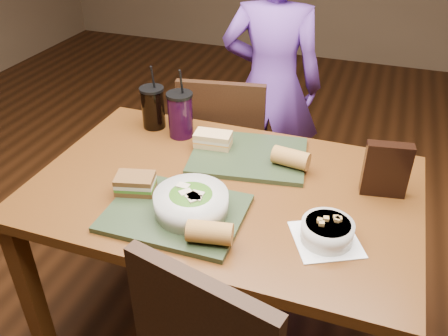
{
  "coord_description": "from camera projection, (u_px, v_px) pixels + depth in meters",
  "views": [
    {
      "loc": [
        0.45,
        -1.25,
        1.68
      ],
      "look_at": [
        0.0,
        0.0,
        0.82
      ],
      "focal_mm": 38.0,
      "sensor_mm": 36.0,
      "label": 1
    }
  ],
  "objects": [
    {
      "name": "tray_near",
      "position": [
        176.0,
        213.0,
        1.48
      ],
      "size": [
        0.42,
        0.33,
        0.02
      ],
      "primitive_type": "cube",
      "rotation": [
        0.0,
        0.0,
        0.01
      ],
      "color": "#24311C",
      "rests_on": "dining_table"
    },
    {
      "name": "chair_far",
      "position": [
        228.0,
        153.0,
        2.29
      ],
      "size": [
        0.45,
        0.45,
        0.9
      ],
      "color": "black",
      "rests_on": "ground"
    },
    {
      "name": "chip_bag",
      "position": [
        386.0,
        170.0,
        1.53
      ],
      "size": [
        0.15,
        0.07,
        0.19
      ],
      "primitive_type": "cube",
      "rotation": [
        0.0,
        0.0,
        0.16
      ],
      "color": "black",
      "rests_on": "dining_table"
    },
    {
      "name": "salad_bowl",
      "position": [
        191.0,
        201.0,
        1.45
      ],
      "size": [
        0.23,
        0.23,
        0.08
      ],
      "color": "silver",
      "rests_on": "tray_near"
    },
    {
      "name": "sandwich_near",
      "position": [
        135.0,
        183.0,
        1.55
      ],
      "size": [
        0.14,
        0.11,
        0.06
      ],
      "color": "#593819",
      "rests_on": "tray_near"
    },
    {
      "name": "soup_bowl",
      "position": [
        327.0,
        231.0,
        1.37
      ],
      "size": [
        0.25,
        0.25,
        0.07
      ],
      "color": "white",
      "rests_on": "dining_table"
    },
    {
      "name": "baguette_near",
      "position": [
        210.0,
        232.0,
        1.34
      ],
      "size": [
        0.14,
        0.09,
        0.07
      ],
      "primitive_type": "cylinder",
      "rotation": [
        0.0,
        1.57,
        0.18
      ],
      "color": "#AD7533",
      "rests_on": "tray_near"
    },
    {
      "name": "sandwich_far",
      "position": [
        213.0,
        139.0,
        1.8
      ],
      "size": [
        0.14,
        0.09,
        0.06
      ],
      "color": "tan",
      "rests_on": "tray_far"
    },
    {
      "name": "ground",
      "position": [
        224.0,
        329.0,
        2.03
      ],
      "size": [
        6.0,
        6.0,
        0.0
      ],
      "primitive_type": "plane",
      "color": "#381C0B",
      "rests_on": "ground"
    },
    {
      "name": "diner",
      "position": [
        271.0,
        86.0,
        2.44
      ],
      "size": [
        0.56,
        0.41,
        1.42
      ],
      "primitive_type": "imported",
      "rotation": [
        0.0,
        0.0,
        3.28
      ],
      "color": "#6C3AA1",
      "rests_on": "ground"
    },
    {
      "name": "cup_cola",
      "position": [
        153.0,
        107.0,
        1.93
      ],
      "size": [
        0.1,
        0.1,
        0.27
      ],
      "color": "black",
      "rests_on": "dining_table"
    },
    {
      "name": "baguette_far",
      "position": [
        291.0,
        158.0,
        1.67
      ],
      "size": [
        0.14,
        0.08,
        0.07
      ],
      "primitive_type": "cylinder",
      "rotation": [
        0.0,
        1.57,
        -0.13
      ],
      "color": "#AD7533",
      "rests_on": "tray_far"
    },
    {
      "name": "tray_far",
      "position": [
        248.0,
        156.0,
        1.77
      ],
      "size": [
        0.46,
        0.38,
        0.02
      ],
      "primitive_type": "cube",
      "rotation": [
        0.0,
        0.0,
        0.16
      ],
      "color": "#24311C",
      "rests_on": "dining_table"
    },
    {
      "name": "dining_table",
      "position": [
        224.0,
        206.0,
        1.67
      ],
      "size": [
        1.3,
        0.85,
        0.75
      ],
      "color": "#573011",
      "rests_on": "ground"
    },
    {
      "name": "cup_berry",
      "position": [
        180.0,
        114.0,
        1.87
      ],
      "size": [
        0.1,
        0.1,
        0.28
      ],
      "color": "black",
      "rests_on": "dining_table"
    }
  ]
}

